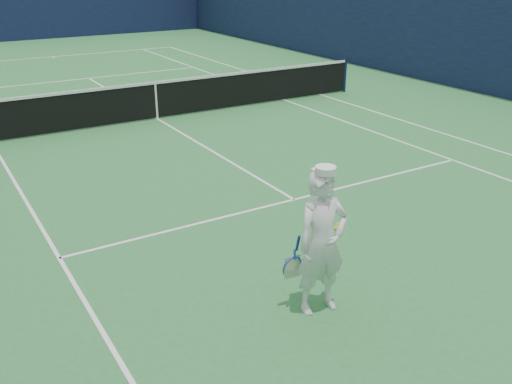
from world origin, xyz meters
TOP-DOWN VIEW (x-y plane):
  - ground at (0.00, 0.00)m, footprint 80.00×80.00m
  - court_markings at (0.00, 0.00)m, footprint 11.03×23.83m
  - windscreen_fence at (0.00, 0.00)m, footprint 20.12×36.12m
  - tennis_net at (0.00, 0.00)m, footprint 12.88×0.09m
  - tennis_player at (-1.67, -9.34)m, footprint 0.76×0.54m

SIDE VIEW (x-z plane):
  - ground at x=0.00m, z-range 0.00..0.00m
  - court_markings at x=0.00m, z-range 0.00..0.01m
  - tennis_net at x=0.00m, z-range 0.02..1.09m
  - tennis_player at x=-1.67m, z-range -0.02..1.84m
  - windscreen_fence at x=0.00m, z-range 0.00..4.00m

